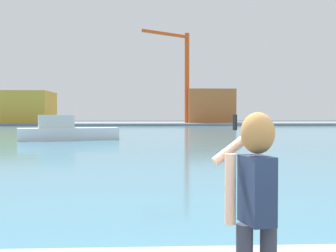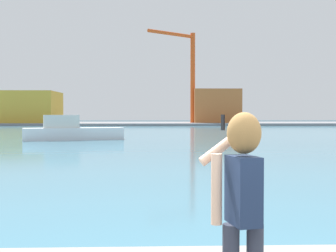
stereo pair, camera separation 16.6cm
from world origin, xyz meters
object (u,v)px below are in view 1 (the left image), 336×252
object	(u,v)px
port_crane	(182,68)
boat_moored	(66,131)
person_photographer	(255,194)
warehouse_left	(21,107)
warehouse_right	(210,106)

from	to	relation	value
port_crane	boat_moored	bearing A→B (deg)	-105.74
boat_moored	port_crane	world-z (taller)	port_crane
person_photographer	port_crane	size ratio (longest dim) A/B	0.09
warehouse_left	port_crane	size ratio (longest dim) A/B	0.67
person_photographer	boat_moored	world-z (taller)	person_photographer
boat_moored	warehouse_right	world-z (taller)	warehouse_right
warehouse_left	port_crane	xyz separation A→B (m)	(34.48, -2.43, 8.25)
warehouse_left	warehouse_right	bearing A→B (deg)	0.65
boat_moored	warehouse_right	xyz separation A→B (m)	(21.17, 55.59, 3.29)
port_crane	person_photographer	bearing A→B (deg)	-94.32
person_photographer	boat_moored	distance (m)	37.09
warehouse_right	warehouse_left	bearing A→B (deg)	-179.35
warehouse_left	port_crane	distance (m)	35.54
warehouse_right	port_crane	distance (m)	10.58
warehouse_left	boat_moored	bearing A→B (deg)	-70.40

